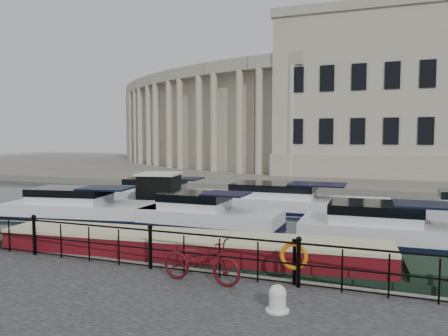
{
  "coord_description": "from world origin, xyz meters",
  "views": [
    {
      "loc": [
        5.94,
        -12.31,
        4.12
      ],
      "look_at": [
        0.5,
        2.0,
        3.0
      ],
      "focal_mm": 35.0,
      "sensor_mm": 36.0,
      "label": 1
    }
  ],
  "objects_px": {
    "narrowboat": "(187,262)",
    "harbour_hut": "(159,194)",
    "mooring_bollard": "(278,299)",
    "bicycle": "(201,261)",
    "life_ring_post": "(294,257)"
  },
  "relations": [
    {
      "from": "life_ring_post",
      "to": "narrowboat",
      "type": "bearing_deg",
      "value": 157.66
    },
    {
      "from": "life_ring_post",
      "to": "narrowboat",
      "type": "height_order",
      "value": "life_ring_post"
    },
    {
      "from": "mooring_bollard",
      "to": "harbour_hut",
      "type": "xyz_separation_m",
      "value": [
        -9.79,
        12.59,
        0.14
      ]
    },
    {
      "from": "bicycle",
      "to": "narrowboat",
      "type": "height_order",
      "value": "bicycle"
    },
    {
      "from": "harbour_hut",
      "to": "narrowboat",
      "type": "bearing_deg",
      "value": -67.9
    },
    {
      "from": "narrowboat",
      "to": "harbour_hut",
      "type": "distance_m",
      "value": 11.38
    },
    {
      "from": "narrowboat",
      "to": "harbour_hut",
      "type": "height_order",
      "value": "harbour_hut"
    },
    {
      "from": "bicycle",
      "to": "life_ring_post",
      "type": "bearing_deg",
      "value": -70.7
    },
    {
      "from": "bicycle",
      "to": "life_ring_post",
      "type": "distance_m",
      "value": 2.24
    },
    {
      "from": "bicycle",
      "to": "mooring_bollard",
      "type": "relative_size",
      "value": 3.77
    },
    {
      "from": "life_ring_post",
      "to": "harbour_hut",
      "type": "bearing_deg",
      "value": 131.8
    },
    {
      "from": "life_ring_post",
      "to": "narrowboat",
      "type": "relative_size",
      "value": 0.07
    },
    {
      "from": "life_ring_post",
      "to": "harbour_hut",
      "type": "distance_m",
      "value": 14.67
    },
    {
      "from": "narrowboat",
      "to": "life_ring_post",
      "type": "bearing_deg",
      "value": -28.05
    },
    {
      "from": "mooring_bollard",
      "to": "harbour_hut",
      "type": "distance_m",
      "value": 15.95
    }
  ]
}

